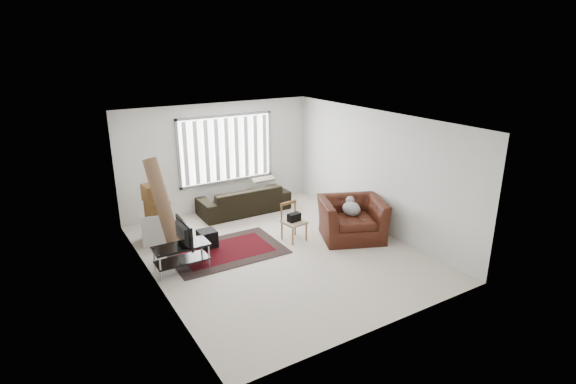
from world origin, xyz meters
The scene contains 11 objects.
room centered at (0.03, 0.51, 1.76)m, with size 6.00×6.02×2.71m.
persian_rug centered at (-0.92, 0.60, 0.01)m, with size 2.29×1.54×0.02m.
tv_stand centered at (-1.95, 0.29, 0.37)m, with size 1.02×0.46×0.51m.
tv centered at (-1.95, 0.29, 0.75)m, with size 0.83×0.11×0.48m, color black.
subwoofer centered at (-1.18, 0.98, 0.20)m, with size 0.36×0.36×0.36m, color black.
moving_boxes centered at (-1.91, 1.99, 0.57)m, with size 0.54×0.51×1.22m.
white_flatpack centered at (-2.08, 1.64, 0.32)m, with size 0.50×0.07×0.64m, color silver.
rolled_rug centered at (-1.92, 1.37, 0.97)m, with size 0.29×0.29×1.93m, color brown.
sofa centered at (0.40, 2.45, 0.44)m, with size 2.26×0.98×0.87m, color black.
side_chair centered at (0.56, 0.37, 0.46)m, with size 0.49×0.49×0.83m.
armchair centered at (1.71, -0.19, 0.50)m, with size 1.70×1.61×1.00m.
Camera 1 is at (-4.19, -7.19, 4.08)m, focal length 28.00 mm.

